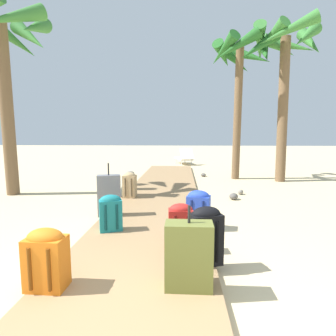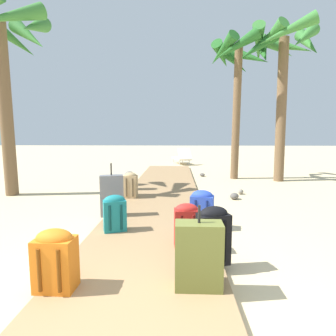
# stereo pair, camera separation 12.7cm
# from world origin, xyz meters

# --- Properties ---
(ground_plane) EXTENTS (60.00, 60.00, 0.00)m
(ground_plane) POSITION_xyz_m (0.00, 4.07, 0.00)
(ground_plane) COLOR #D1BA8C
(boardwalk) EXTENTS (1.68, 10.17, 0.08)m
(boardwalk) POSITION_xyz_m (0.00, 5.09, 0.04)
(boardwalk) COLOR #9E7A51
(boardwalk) RESTS_ON ground
(backpack_teal) EXTENTS (0.35, 0.28, 0.51)m
(backpack_teal) POSITION_xyz_m (-0.51, 2.13, 0.35)
(backpack_teal) COLOR #197A7F
(backpack_teal) RESTS_ON boardwalk
(backpack_red) EXTENTS (0.30, 0.22, 0.53)m
(backpack_red) POSITION_xyz_m (0.47, 1.62, 0.36)
(backpack_red) COLOR red
(backpack_red) RESTS_ON boardwalk
(backpack_orange) EXTENTS (0.34, 0.25, 0.54)m
(backpack_orange) POSITION_xyz_m (-0.69, 0.66, 0.37)
(backpack_orange) COLOR orange
(backpack_orange) RESTS_ON boardwalk
(suitcase_olive) EXTENTS (0.41, 0.22, 0.75)m
(suitcase_olive) POSITION_xyz_m (0.55, 0.73, 0.38)
(suitcase_olive) COLOR olive
(suitcase_olive) RESTS_ON boardwalk
(suitcase_grey) EXTENTS (0.41, 0.28, 0.88)m
(suitcase_grey) POSITION_xyz_m (-0.73, 2.85, 0.42)
(suitcase_grey) COLOR slate
(suitcase_grey) RESTS_ON boardwalk
(backpack_tan) EXTENTS (0.28, 0.26, 0.54)m
(backpack_tan) POSITION_xyz_m (-0.64, 4.19, 0.37)
(backpack_tan) COLOR tan
(backpack_tan) RESTS_ON boardwalk
(backpack_black) EXTENTS (0.37, 0.29, 0.61)m
(backpack_black) POSITION_xyz_m (0.74, 1.20, 0.40)
(backpack_black) COLOR black
(backpack_black) RESTS_ON boardwalk
(backpack_blue) EXTENTS (0.38, 0.30, 0.52)m
(backpack_blue) POSITION_xyz_m (0.73, 2.49, 0.35)
(backpack_blue) COLOR #2847B7
(backpack_blue) RESTS_ON boardwalk
(palm_tree_far_right) EXTENTS (2.13, 2.36, 4.46)m
(palm_tree_far_right) POSITION_xyz_m (2.30, 7.20, 3.59)
(palm_tree_far_right) COLOR brown
(palm_tree_far_right) RESTS_ON ground
(palm_tree_near_left) EXTENTS (2.33, 2.17, 4.34)m
(palm_tree_near_left) POSITION_xyz_m (-3.57, 4.67, 3.43)
(palm_tree_near_left) COLOR brown
(palm_tree_near_left) RESTS_ON ground
(palm_tree_near_right) EXTENTS (2.15, 2.26, 4.65)m
(palm_tree_near_right) POSITION_xyz_m (3.48, 6.96, 3.67)
(palm_tree_near_right) COLOR brown
(palm_tree_near_right) RESTS_ON ground
(lounge_chair) EXTENTS (0.98, 1.63, 0.80)m
(lounge_chair) POSITION_xyz_m (0.57, 11.62, 0.33)
(lounge_chair) COLOR white
(lounge_chair) RESTS_ON ground
(rock_left_far) EXTENTS (0.32, 0.37, 0.18)m
(rock_left_far) POSITION_xyz_m (-1.31, 7.70, 0.09)
(rock_left_far) COLOR gray
(rock_left_far) RESTS_ON ground
(rock_right_far) EXTENTS (0.24, 0.25, 0.12)m
(rock_right_far) POSITION_xyz_m (1.21, 7.75, 0.06)
(rock_right_far) COLOR #5B5651
(rock_right_far) RESTS_ON ground
(rock_right_mid) EXTENTS (0.26, 0.28, 0.14)m
(rock_right_mid) POSITION_xyz_m (1.62, 4.43, 0.07)
(rock_right_mid) COLOR #5B5651
(rock_right_mid) RESTS_ON ground
(rock_right_near) EXTENTS (0.18, 0.20, 0.12)m
(rock_right_near) POSITION_xyz_m (1.89, 4.96, 0.06)
(rock_right_near) COLOR gray
(rock_right_near) RESTS_ON ground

